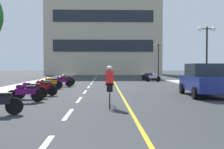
{
  "coord_description": "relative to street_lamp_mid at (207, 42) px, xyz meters",
  "views": [
    {
      "loc": [
        -0.72,
        -3.36,
        1.7
      ],
      "look_at": [
        -0.16,
        17.26,
        1.02
      ],
      "focal_mm": 42.92,
      "sensor_mm": 36.0,
      "label": 1
    }
  ],
  "objects": [
    {
      "name": "curb_right",
      "position": [
        -0.09,
        6.55,
        -3.5
      ],
      "size": [
        2.4,
        72.0,
        0.12
      ],
      "primitive_type": "cube",
      "color": "#B7B2A8",
      "rests_on": "ground"
    },
    {
      "name": "motorcycle_5",
      "position": [
        -11.83,
        -4.07,
        -3.09
      ],
      "size": [
        1.68,
        0.67,
        0.92
      ],
      "color": "black",
      "rests_on": "ground"
    },
    {
      "name": "lane_dash_7",
      "position": [
        -9.29,
        12.55,
        -3.56
      ],
      "size": [
        0.14,
        2.2,
        0.01
      ],
      "primitive_type": "cube",
      "color": "silver",
      "rests_on": "ground"
    },
    {
      "name": "motorcycle_7",
      "position": [
        -11.43,
        0.84,
        -3.09
      ],
      "size": [
        1.7,
        0.6,
        0.92
      ],
      "color": "black",
      "rests_on": "ground"
    },
    {
      "name": "motorcycle_6",
      "position": [
        -11.95,
        -1.22,
        -3.09
      ],
      "size": [
        1.7,
        0.6,
        0.92
      ],
      "color": "black",
      "rests_on": "ground"
    },
    {
      "name": "ground_plane",
      "position": [
        -7.29,
        3.55,
        -3.56
      ],
      "size": [
        140.0,
        140.0,
        0.0
      ],
      "primitive_type": "plane",
      "color": "#2D3033"
    },
    {
      "name": "office_building",
      "position": [
        -8.26,
        32.1,
        5.31
      ],
      "size": [
        21.49,
        9.21,
        17.76
      ],
      "color": "#BCAD93",
      "rests_on": "ground"
    },
    {
      "name": "cyclist_rider",
      "position": [
        -7.81,
        -9.84,
        -2.68
      ],
      "size": [
        0.42,
        1.77,
        1.71
      ],
      "color": "black",
      "rests_on": "ground"
    },
    {
      "name": "lane_dash_10",
      "position": [
        -9.29,
        24.55,
        -3.56
      ],
      "size": [
        0.14,
        2.2,
        0.01
      ],
      "primitive_type": "cube",
      "color": "silver",
      "rests_on": "ground"
    },
    {
      "name": "motorcycle_9",
      "position": [
        -11.78,
        4.7,
        -3.09
      ],
      "size": [
        1.65,
        0.75,
        0.92
      ],
      "color": "black",
      "rests_on": "ground"
    },
    {
      "name": "motorcycle_4",
      "position": [
        -11.55,
        -5.5,
        -3.09
      ],
      "size": [
        1.69,
        0.61,
        0.92
      ],
      "color": "black",
      "rests_on": "ground"
    },
    {
      "name": "centre_line_yellow",
      "position": [
        -7.04,
        6.55,
        -3.56
      ],
      "size": [
        0.12,
        66.0,
        0.01
      ],
      "primitive_type": "cube",
      "color": "gold",
      "rests_on": "ground"
    },
    {
      "name": "lane_dash_2",
      "position": [
        -9.29,
        -7.45,
        -3.56
      ],
      "size": [
        0.14,
        2.2,
        0.01
      ],
      "primitive_type": "cube",
      "color": "silver",
      "rests_on": "ground"
    },
    {
      "name": "motorcycle_12",
      "position": [
        -2.64,
        11.66,
        -3.09
      ],
      "size": [
        1.68,
        0.64,
        0.92
      ],
      "color": "black",
      "rests_on": "ground"
    },
    {
      "name": "motorcycle_10",
      "position": [
        -2.86,
        7.62,
        -3.09
      ],
      "size": [
        1.7,
        0.6,
        0.92
      ],
      "color": "black",
      "rests_on": "ground"
    },
    {
      "name": "street_lamp_mid",
      "position": [
        0.0,
        0.0,
        0.0
      ],
      "size": [
        1.46,
        0.36,
        4.65
      ],
      "color": "black",
      "rests_on": "curb_right"
    },
    {
      "name": "lane_dash_4",
      "position": [
        -9.29,
        0.55,
        -3.56
      ],
      "size": [
        0.14,
        2.2,
        0.01
      ],
      "primitive_type": "cube",
      "color": "silver",
      "rests_on": "ground"
    },
    {
      "name": "motorcycle_2",
      "position": [
        -11.69,
        -8.42,
        -3.09
      ],
      "size": [
        1.63,
        0.81,
        0.92
      ],
      "color": "black",
      "rests_on": "ground"
    },
    {
      "name": "motorcycle_11",
      "position": [
        -2.91,
        9.82,
        -3.09
      ],
      "size": [
        1.7,
        0.6,
        0.92
      ],
      "color": "black",
      "rests_on": "ground"
    },
    {
      "name": "curb_left",
      "position": [
        -14.49,
        6.55,
        -3.5
      ],
      "size": [
        2.4,
        72.0,
        0.12
      ],
      "primitive_type": "cube",
      "color": "#B7B2A8",
      "rests_on": "ground"
    },
    {
      "name": "lane_dash_3",
      "position": [
        -9.29,
        -3.45,
        -3.56
      ],
      "size": [
        0.14,
        2.2,
        0.01
      ],
      "primitive_type": "cube",
      "color": "silver",
      "rests_on": "ground"
    },
    {
      "name": "motorcycle_8",
      "position": [
        -11.48,
        2.55,
        -3.09
      ],
      "size": [
        1.7,
        0.6,
        0.92
      ],
      "color": "black",
      "rests_on": "ground"
    },
    {
      "name": "street_lamp_far",
      "position": [
        -0.08,
        18.46,
        0.11
      ],
      "size": [
        1.46,
        0.36,
        4.82
      ],
      "color": "black",
      "rests_on": "curb_right"
    },
    {
      "name": "motorcycle_3",
      "position": [
        -11.83,
        -6.98,
        -3.09
      ],
      "size": [
        1.7,
        0.6,
        0.92
      ],
      "color": "black",
      "rests_on": "ground"
    },
    {
      "name": "lane_dash_8",
      "position": [
        -9.29,
        16.55,
        -3.56
      ],
      "size": [
        0.14,
        2.2,
        0.01
      ],
      "primitive_type": "cube",
      "color": "silver",
      "rests_on": "ground"
    },
    {
      "name": "lane_dash_1",
      "position": [
        -9.29,
        -11.45,
        -3.56
      ],
      "size": [
        0.14,
        2.2,
        0.01
      ],
      "primitive_type": "cube",
      "color": "silver",
      "rests_on": "ground"
    },
    {
      "name": "lane_dash_6",
      "position": [
        -9.29,
        8.55,
        -3.56
      ],
      "size": [
        0.14,
        2.2,
        0.01
      ],
      "primitive_type": "cube",
      "color": "silver",
      "rests_on": "ground"
    },
    {
      "name": "parked_car_near",
      "position": [
        -2.5,
        -6.03,
        -2.65
      ],
      "size": [
        2.09,
        4.28,
        1.82
      ],
      "color": "black",
      "rests_on": "ground"
    },
    {
      "name": "lane_dash_9",
      "position": [
        -9.29,
        20.55,
        -3.56
      ],
      "size": [
        0.14,
        2.2,
        0.01
      ],
      "primitive_type": "cube",
      "color": "silver",
      "rests_on": "ground"
    },
    {
      "name": "lane_dash_11",
      "position": [
        -9.29,
        28.55,
        -3.56
      ],
      "size": [
        0.14,
        2.2,
        0.01
      ],
      "primitive_type": "cube",
      "color": "silver",
      "rests_on": "ground"
    },
    {
      "name": "lane_dash_5",
      "position": [
        -9.29,
        4.55,
        -3.56
      ],
      "size": [
        0.14,
        2.2,
        0.01
      ],
      "primitive_type": "cube",
      "color": "silver",
      "rests_on": "ground"
    }
  ]
}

